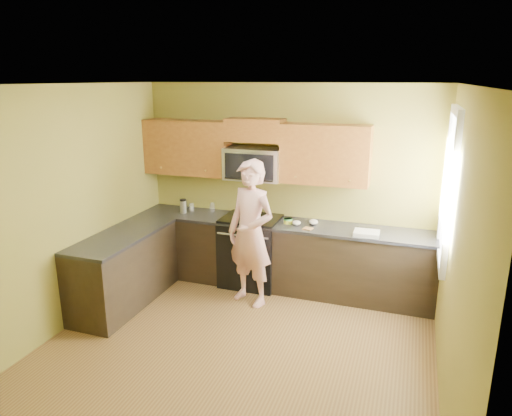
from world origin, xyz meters
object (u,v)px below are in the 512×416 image
at_px(butter_tub, 288,223).
at_px(frying_pan, 246,221).
at_px(woman, 251,233).
at_px(travel_mug, 184,213).
at_px(stove, 251,251).
at_px(microwave, 254,179).

bearing_deg(butter_tub, frying_pan, -159.72).
bearing_deg(woman, travel_mug, 176.84).
distance_m(woman, butter_tub, 0.62).
distance_m(stove, microwave, 0.98).
bearing_deg(microwave, travel_mug, -173.14).
xyz_separation_m(frying_pan, butter_tub, (0.52, 0.19, -0.03)).
distance_m(stove, woman, 0.71).
height_order(microwave, travel_mug, microwave).
bearing_deg(travel_mug, frying_pan, -10.92).
distance_m(frying_pan, travel_mug, 1.03).
bearing_deg(woman, frying_pan, 140.42).
height_order(microwave, frying_pan, microwave).
distance_m(stove, butter_tub, 0.68).
bearing_deg(butter_tub, microwave, 166.48).
bearing_deg(stove, woman, -70.74).
bearing_deg(frying_pan, microwave, 98.69).
xyz_separation_m(frying_pan, travel_mug, (-1.01, 0.19, -0.03)).
relative_size(stove, frying_pan, 2.07).
xyz_separation_m(microwave, frying_pan, (-0.01, -0.32, -0.50)).
xyz_separation_m(stove, butter_tub, (0.51, 0.00, 0.45)).
bearing_deg(stove, butter_tub, 0.15).
height_order(frying_pan, butter_tub, frying_pan).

